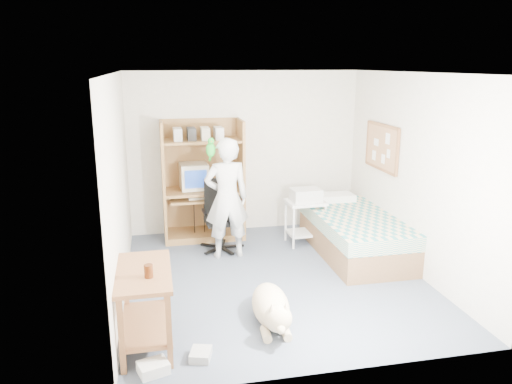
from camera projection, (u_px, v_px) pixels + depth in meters
floor at (275, 278)px, 6.23m from camera, size 4.00×4.00×0.00m
wall_back at (245, 152)px, 7.81m from camera, size 3.60×0.02×2.50m
wall_right at (414, 174)px, 6.27m from camera, size 0.02×4.00×2.50m
wall_left at (119, 188)px, 5.56m from camera, size 0.02×4.00×2.50m
ceiling at (277, 73)px, 5.60m from camera, size 3.60×4.00×0.02m
computer_hutch at (203, 185)px, 7.53m from camera, size 1.20×0.63×1.80m
bed at (354, 233)px, 7.00m from camera, size 1.02×2.02×0.66m
side_desk at (145, 296)px, 4.66m from camera, size 0.50×1.00×0.75m
corkboard at (382, 147)px, 7.07m from camera, size 0.04×0.94×0.66m
office_chair at (220, 225)px, 7.14m from camera, size 0.56×0.56×1.00m
person at (227, 198)px, 6.75m from camera, size 0.63×0.43×1.66m
parrot at (211, 148)px, 6.55m from camera, size 0.12×0.21×0.34m
dog at (272, 307)px, 5.09m from camera, size 0.43×1.17×0.44m
printer_cart at (305, 215)px, 7.34m from camera, size 0.57×0.46×0.66m
printer at (306, 195)px, 7.26m from camera, size 0.44×0.34×0.18m
crt_monitor at (194, 176)px, 7.48m from camera, size 0.43×0.45×0.38m
keyboard at (204, 197)px, 7.42m from camera, size 0.46×0.18×0.03m
pencil_cup at (228, 185)px, 7.52m from camera, size 0.08×0.08×0.12m
drink_glass at (149, 271)px, 4.44m from camera, size 0.08×0.08×0.12m
floor_box_a at (153, 368)px, 4.31m from camera, size 0.30×0.27×0.10m
floor_box_b at (201, 355)px, 4.53m from camera, size 0.23×0.26×0.08m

